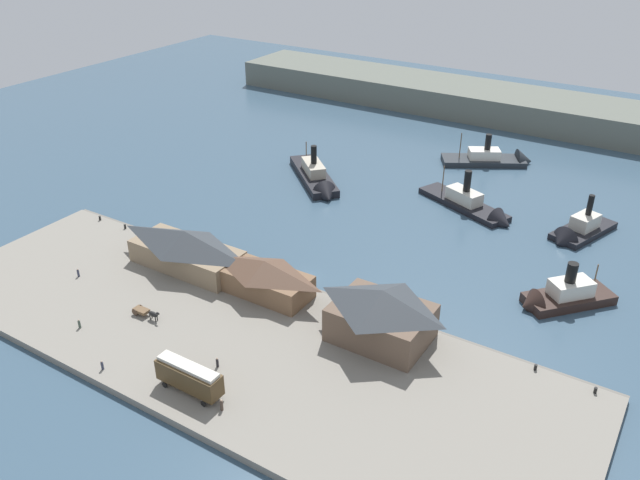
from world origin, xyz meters
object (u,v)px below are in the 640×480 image
Objects in this scene: ferry_shed_west_terminal at (381,314)px; ferry_mid_harbor at (577,232)px; street_tram at (189,376)px; pedestrian_walking_east at (222,405)px; horse_cart at (146,312)px; pedestrian_standing_center at (79,324)px; mooring_post_center_west at (125,227)px; ferry_shed_east_terminal at (265,277)px; ferry_outer_harbor at (559,297)px; ferry_moored_west at (497,159)px; pedestrian_near_east_shed at (78,273)px; mooring_post_west at (100,218)px; pedestrian_near_west_shed at (102,365)px; ferry_shed_customs_shed at (186,249)px; ferry_departing_north at (317,179)px; ferry_approaching_east at (475,207)px; mooring_post_center_east at (536,367)px; pedestrian_walking_west at (217,363)px; mooring_post_east at (595,390)px.

ferry_mid_harbor is at bearing 71.62° from ferry_shed_west_terminal.
street_tram reaches higher than pedestrian_walking_east.
pedestrian_standing_center is (-6.66, -7.73, -0.22)m from horse_cart.
ferry_shed_west_terminal is 60.95m from mooring_post_center_west.
pedestrian_standing_center is 95.09m from ferry_mid_harbor.
pedestrian_standing_center is (-18.76, -23.63, -2.49)m from ferry_shed_east_terminal.
pedestrian_walking_east is 59.50m from ferry_outer_harbor.
ferry_shed_west_terminal is 47.22m from pedestrian_standing_center.
ferry_moored_west reaches higher than mooring_post_center_west.
mooring_post_west is (-14.20, 17.29, -0.27)m from pedestrian_near_east_shed.
pedestrian_near_west_shed is 0.07× the size of ferry_moored_west.
ferry_shed_customs_shed is at bearing 108.24° from horse_cart.
ferry_shed_west_terminal is 55.30m from pedestrian_near_east_shed.
ferry_departing_north is 58.64m from ferry_mid_harbor.
ferry_approaching_east reaches higher than mooring_post_center_west.
ferry_outer_harbor is (61.56, -20.82, 0.16)m from ferry_departing_north.
mooring_post_center_east is at bearing 0.27° from mooring_post_center_west.
ferry_mid_harbor is at bearing 64.31° from pedestrian_walking_west.
mooring_post_east is at bearing 26.17° from pedestrian_walking_west.
pedestrian_near_east_shed is 86.10m from mooring_post_east.
ferry_shed_east_terminal is 10.27× the size of pedestrian_walking_west.
pedestrian_standing_center is 78.47m from ferry_outer_harbor.
pedestrian_walking_west reaches higher than pedestrian_near_east_shed.
horse_cart is at bearing -37.24° from mooring_post_center_west.
horse_cart is 38.83m from mooring_post_west.
ferry_shed_east_terminal is 65.00m from ferry_mid_harbor.
ferry_departing_north reaches higher than street_tram.
pedestrian_walking_east is 44.97m from pedestrian_near_east_shed.
street_tram is 39.12m from pedestrian_near_east_shed.
pedestrian_walking_east is at bearing -30.79° from mooring_post_center_west.
horse_cart is at bearing -30.59° from mooring_post_west.
pedestrian_near_east_shed is at bearing 162.30° from street_tram.
pedestrian_standing_center is at bearing -127.95° from ferry_mid_harbor.
ferry_shed_customs_shed is at bearing -110.26° from ferry_moored_west.
pedestrian_near_east_shed is at bearing -166.82° from mooring_post_center_east.
ferry_approaching_east is 21.34m from ferry_mid_harbor.
ferry_moored_west is at bearing 80.90° from ferry_shed_east_terminal.
horse_cart is at bearing -7.31° from pedestrian_near_east_shed.
pedestrian_near_east_shed is 83.53m from ferry_outer_harbor.
ferry_outer_harbor is at bearing 14.45° from mooring_post_center_west.
mooring_post_center_east is 0.04× the size of ferry_approaching_east.
ferry_moored_west is 40.28m from ferry_mid_harbor.
pedestrian_standing_center is at bearing -170.14° from pedestrian_walking_west.
ferry_mid_harbor is (27.82, 77.24, -0.80)m from pedestrian_walking_east.
mooring_post_west and mooring_post_center_west have the same top height.
ferry_departing_north is (-10.76, 74.33, -0.51)m from pedestrian_near_west_shed.
pedestrian_near_east_shed is 0.10× the size of ferry_outer_harbor.
pedestrian_near_west_shed is 0.86× the size of pedestrian_walking_east.
ferry_shed_customs_shed is 2.13× the size of street_tram.
street_tram is at bearing -27.61° from horse_cart.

